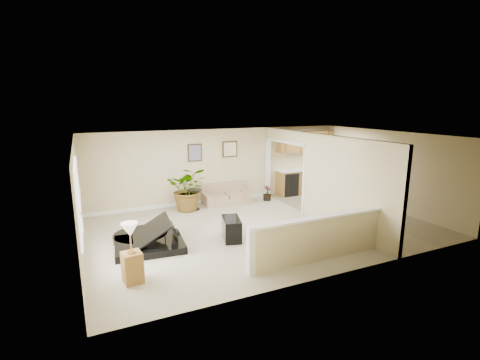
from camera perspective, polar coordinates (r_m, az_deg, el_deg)
name	(u,v)px	position (r m, az deg, el deg)	size (l,w,h in m)	color
floor	(262,227)	(9.65, 3.70, -7.75)	(9.00, 9.00, 0.00)	#BCAD92
back_wall	(222,165)	(11.96, -3.05, 2.40)	(9.00, 0.04, 2.50)	#CCBC8B
front_wall	(338,215)	(6.90, 15.80, -5.50)	(9.00, 0.04, 2.50)	#CCBC8B
left_wall	(78,202)	(8.22, -25.03, -3.35)	(0.04, 6.00, 2.50)	#CCBC8B
right_wall	(387,170)	(12.07, 22.96, 1.52)	(0.04, 6.00, 2.50)	#CCBC8B
ceiling	(264,136)	(9.10, 3.92, 7.21)	(9.00, 6.00, 0.04)	silver
kitchen_vinyl	(351,213)	(11.41, 17.82, -5.11)	(2.70, 6.00, 0.01)	gray
interior_partition	(313,177)	(10.46, 11.85, 0.54)	(0.18, 5.99, 2.50)	#CCBC8B
pony_half_wall	(317,238)	(7.70, 12.51, -9.22)	(3.42, 0.22, 1.00)	#CCBC8B
left_window	(78,199)	(7.69, -25.04, -2.84)	(0.05, 2.15, 1.45)	white
wall_art_left	(195,153)	(11.55, -7.42, 4.47)	(0.48, 0.04, 0.58)	#392A15
wall_mirror	(230,149)	(11.97, -1.68, 5.08)	(0.55, 0.04, 0.55)	#392A15
kitchen_cabinets	(303,170)	(13.30, 10.30, 1.56)	(2.36, 0.65, 2.33)	olive
piano	(145,221)	(8.51, -15.26, -6.56)	(1.91, 1.98, 1.47)	black
piano_bench	(231,229)	(8.74, -1.41, -8.01)	(0.41, 0.81, 0.54)	black
loveseat	(225,193)	(11.86, -2.41, -2.19)	(1.60, 0.96, 0.89)	tan
accent_table	(194,197)	(11.17, -7.53, -2.72)	(0.46, 0.46, 0.67)	black
palm_plant	(189,189)	(11.06, -8.43, -1.46)	(1.59, 1.50, 1.42)	black
small_plant	(267,194)	(12.22, 4.47, -2.34)	(0.39, 0.39, 0.52)	black
lamp_stand	(132,257)	(6.97, -17.34, -12.04)	(0.39, 0.39, 1.18)	olive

